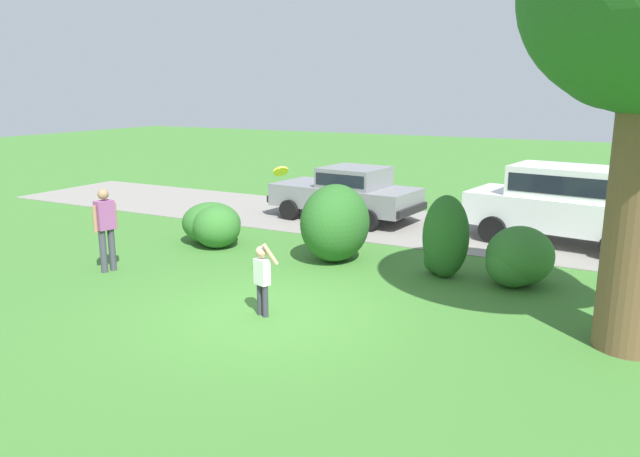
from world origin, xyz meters
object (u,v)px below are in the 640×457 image
object	(u,v)px
child_thrower	(262,275)
adult_onlooker	(106,225)
parked_sedan	(348,191)
parked_suv	(565,201)
frisbee	(281,171)

from	to	relation	value
child_thrower	adult_onlooker	xyz separation A→B (m)	(-4.25, 0.61, 0.27)
parked_sedan	child_thrower	world-z (taller)	parked_sedan
parked_suv	parked_sedan	bearing A→B (deg)	179.63
child_thrower	parked_suv	bearing A→B (deg)	63.11
parked_sedan	adult_onlooker	distance (m)	7.28
child_thrower	adult_onlooker	bearing A→B (deg)	171.84
parked_suv	frisbee	bearing A→B (deg)	-123.11
adult_onlooker	child_thrower	bearing A→B (deg)	-8.16
adult_onlooker	frisbee	bearing A→B (deg)	7.97
frisbee	parked_suv	bearing A→B (deg)	56.89
parked_sedan	child_thrower	distance (m)	7.82
parked_sedan	child_thrower	size ratio (longest dim) A/B	3.54
parked_sedan	adult_onlooker	size ratio (longest dim) A/B	2.61
parked_suv	adult_onlooker	world-z (taller)	parked_suv
child_thrower	adult_onlooker	size ratio (longest dim) A/B	0.74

